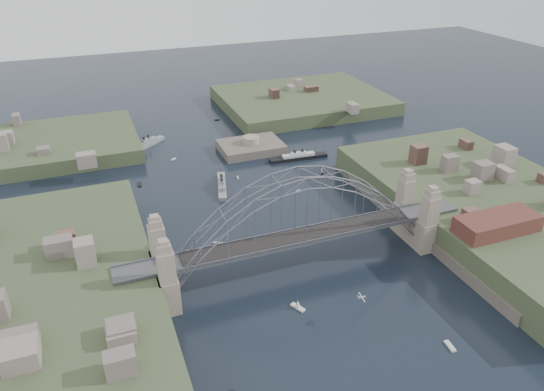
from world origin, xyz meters
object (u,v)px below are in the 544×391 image
Objects in this scene: bridge at (301,221)px; naval_cruiser_far at (147,144)px; fort_island at (251,152)px; wharf_shed at (497,224)px; naval_cruiser_near at (222,185)px; ocean_liner at (298,157)px.

naval_cruiser_far is (-22.18, 87.38, -11.42)m from bridge.
wharf_shed reaches higher than fort_island.
bridge reaches higher than naval_cruiser_near.
ocean_liner is at bearing 66.49° from bridge.
bridge is 47.55m from naval_cruiser_near.
naval_cruiser_far is at bearing 147.17° from ocean_liner.
ocean_liner is (24.82, 57.06, -11.54)m from bridge.
ocean_liner is (12.82, -12.94, 1.13)m from fort_island.
naval_cruiser_near is 44.71m from naval_cruiser_far.
fort_island is at bearing 134.74° from ocean_liner.
naval_cruiser_near is at bearing -159.78° from ocean_liner.
ocean_liner is at bearing 20.22° from naval_cruiser_near.
ocean_liner is at bearing 105.10° from wharf_shed.
naval_cruiser_far is at bearing 123.14° from wharf_shed.
fort_island reaches higher than naval_cruiser_near.
wharf_shed is at bearing -50.19° from naval_cruiser_near.
ocean_liner is at bearing -32.83° from naval_cruiser_far.
naval_cruiser_far is (-16.36, 41.61, 0.07)m from naval_cruiser_near.
bridge reaches higher than fort_island.
wharf_shed is at bearing -56.86° from naval_cruiser_far.
fort_island is 1.23× the size of naval_cruiser_near.
wharf_shed is 1.38× the size of naval_cruiser_far.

